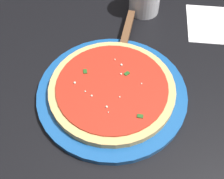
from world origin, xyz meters
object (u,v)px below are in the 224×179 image
Objects in this scene: serving_plate at (112,93)px; pizza at (112,88)px; pizza_server at (125,39)px; napkin_loose_left at (211,24)px.

pizza is at bearing -117.33° from serving_plate.
pizza_server reaches higher than serving_plate.
pizza is 1.23× the size of pizza_server.
serving_plate is at bearing -14.64° from pizza_server.
serving_plate is 1.20× the size of pizza.
serving_plate reaches higher than napkin_loose_left.
pizza reaches higher than pizza_server.
napkin_loose_left is at bearing 105.64° from pizza_server.
napkin_loose_left is (-0.22, 0.28, -0.02)m from pizza.
pizza_server is 1.44× the size of napkin_loose_left.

